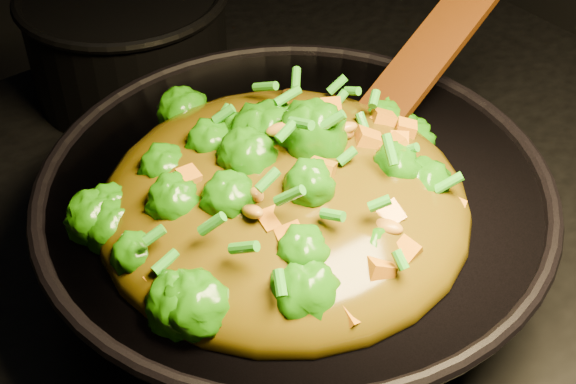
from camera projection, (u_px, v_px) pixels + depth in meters
wok at (294, 236)px, 0.77m from camera, size 0.47×0.47×0.13m
stir_fry at (284, 161)px, 0.67m from camera, size 0.39×0.39×0.11m
spatula at (418, 66)px, 0.78m from camera, size 0.31×0.11×0.13m
back_pot at (128, 41)px, 1.03m from camera, size 0.32×0.32×0.14m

